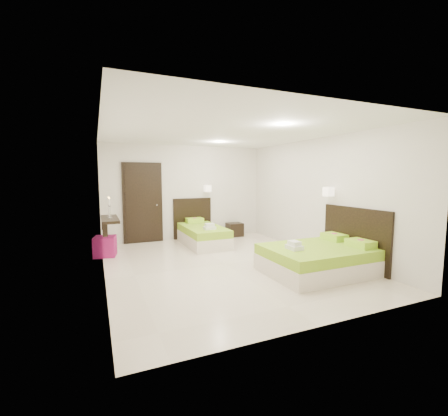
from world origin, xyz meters
name	(u,v)px	position (x,y,z in m)	size (l,w,h in m)	color
floor	(225,264)	(0.00, 0.00, 0.00)	(5.50, 5.50, 0.00)	beige
bed_single	(202,233)	(0.17, 1.91, 0.28)	(1.10, 1.83, 1.51)	beige
bed_double	(320,257)	(1.40, -1.15, 0.28)	(1.86, 1.58, 1.53)	beige
nightstand	(235,230)	(1.39, 2.51, 0.19)	(0.44, 0.39, 0.39)	black
ottoman	(105,246)	(-2.19, 1.60, 0.22)	(0.44, 0.44, 0.44)	#83114F
door	(143,203)	(-1.20, 2.70, 1.05)	(1.02, 0.15, 2.14)	black
console_shelf	(109,219)	(-2.08, 1.60, 0.82)	(0.35, 1.20, 0.78)	black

